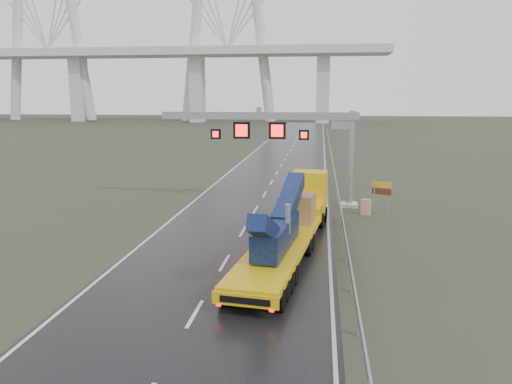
# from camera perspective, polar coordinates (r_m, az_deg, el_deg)

# --- Properties ---
(ground) EXTENTS (400.00, 400.00, 0.00)m
(ground) POSITION_cam_1_polar(r_m,az_deg,el_deg) (21.63, -5.67, -11.54)
(ground) COLOR #353928
(ground) RESTS_ON ground
(road) EXTENTS (11.00, 200.00, 0.02)m
(road) POSITION_cam_1_polar(r_m,az_deg,el_deg) (60.20, 2.89, 3.03)
(road) COLOR black
(road) RESTS_ON ground
(guardrail) EXTENTS (0.20, 140.00, 1.40)m
(guardrail) POSITION_cam_1_polar(r_m,az_deg,el_deg) (50.05, 8.97, 2.10)
(guardrail) COLOR gray
(guardrail) RESTS_ON ground
(sign_gantry) EXTENTS (14.90, 1.20, 7.42)m
(sign_gantry) POSITION_cam_1_polar(r_m,az_deg,el_deg) (37.62, 3.53, 6.88)
(sign_gantry) COLOR silver
(sign_gantry) RESTS_ON ground
(heavy_haul_truck) EXTENTS (4.51, 17.17, 4.00)m
(heavy_haul_truck) POSITION_cam_1_polar(r_m,az_deg,el_deg) (27.97, 4.27, -2.97)
(heavy_haul_truck) COLOR #E5B60C
(heavy_haul_truck) RESTS_ON ground
(exit_sign_pair) EXTENTS (1.30, 0.55, 2.34)m
(exit_sign_pair) POSITION_cam_1_polar(r_m,az_deg,el_deg) (36.32, 14.16, 0.10)
(exit_sign_pair) COLOR gray
(exit_sign_pair) RESTS_ON ground
(striped_barrier) EXTENTS (0.73, 0.50, 1.12)m
(striped_barrier) POSITION_cam_1_polar(r_m,az_deg,el_deg) (35.94, 12.42, -1.69)
(striped_barrier) COLOR red
(striped_barrier) RESTS_ON ground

